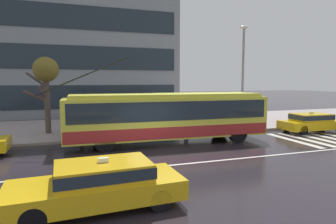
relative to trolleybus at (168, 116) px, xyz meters
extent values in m
plane|color=#262028|center=(-1.58, -2.96, -1.54)|extent=(160.00, 160.00, 0.00)
cube|color=gray|center=(-1.58, 6.60, -1.47)|extent=(80.00, 10.00, 0.14)
cube|color=beige|center=(7.18, -1.68, -1.54)|extent=(0.44, 4.40, 0.01)
cube|color=beige|center=(8.08, -1.68, -1.54)|extent=(0.44, 4.40, 0.01)
cube|color=beige|center=(8.98, -1.68, -1.54)|extent=(0.44, 4.40, 0.01)
cube|color=beige|center=(9.88, -1.68, -1.54)|extent=(0.44, 4.40, 0.01)
cube|color=silver|center=(-1.58, -4.16, -1.54)|extent=(72.00, 0.14, 0.01)
cube|color=#D6D43E|center=(-0.02, 0.00, -0.04)|extent=(11.21, 2.84, 2.16)
cube|color=#D3CF3D|center=(-0.02, 0.00, 1.14)|extent=(10.53, 2.57, 0.20)
cube|color=#1E2833|center=(-0.02, 0.00, 0.39)|extent=(10.76, 2.86, 1.00)
cube|color=#A82828|center=(-0.02, 0.00, -0.73)|extent=(11.09, 2.87, 0.61)
cube|color=#1E2833|center=(5.50, -0.14, 0.39)|extent=(0.18, 2.25, 1.08)
cube|color=black|center=(5.35, -0.14, 0.94)|extent=(0.21, 1.94, 0.28)
cylinder|color=black|center=(-4.48, 0.47, 2.20)|extent=(4.50, 0.18, 1.98)
cylinder|color=black|center=(-4.49, -0.23, 2.20)|extent=(4.50, 0.18, 1.98)
cylinder|color=black|center=(3.80, 1.03, -1.02)|extent=(1.05, 0.33, 1.04)
cylinder|color=black|center=(3.74, -1.22, -1.02)|extent=(1.05, 0.33, 1.04)
cylinder|color=black|center=(-3.55, 1.22, -1.02)|extent=(1.05, 0.33, 1.04)
cylinder|color=black|center=(-3.61, -1.03, -1.02)|extent=(1.05, 0.33, 1.04)
cube|color=#E7B210|center=(10.56, 0.19, -1.03)|extent=(4.63, 1.94, 0.55)
cube|color=gold|center=(10.38, 0.19, -0.52)|extent=(2.52, 1.62, 0.48)
cube|color=#1E2833|center=(10.38, 0.19, -0.49)|extent=(2.57, 1.64, 0.31)
cube|color=silver|center=(10.38, 0.19, -0.21)|extent=(0.29, 0.17, 0.12)
cylinder|color=black|center=(12.10, 0.93, -1.23)|extent=(0.63, 0.22, 0.62)
cylinder|color=black|center=(9.08, 1.03, -1.23)|extent=(0.63, 0.22, 0.62)
cylinder|color=black|center=(9.03, -0.56, -1.23)|extent=(0.63, 0.22, 0.62)
cube|color=gold|center=(-4.50, -7.30, -1.03)|extent=(4.74, 2.04, 0.55)
cube|color=gold|center=(-4.32, -7.29, -0.52)|extent=(2.59, 1.68, 0.48)
cube|color=#1E2833|center=(-4.32, -7.29, -0.49)|extent=(2.63, 1.71, 0.31)
cube|color=silver|center=(-4.32, -7.29, -0.21)|extent=(0.29, 0.17, 0.12)
cylinder|color=black|center=(-6.00, -8.19, -1.23)|extent=(0.63, 0.23, 0.62)
cylinder|color=black|center=(-6.08, -6.56, -1.23)|extent=(0.63, 0.23, 0.62)
cylinder|color=black|center=(-2.93, -8.05, -1.23)|extent=(0.63, 0.23, 0.62)
cylinder|color=black|center=(-3.00, -6.42, -1.23)|extent=(0.63, 0.23, 0.62)
cylinder|color=gray|center=(-1.21, 2.22, -0.24)|extent=(0.08, 0.08, 2.33)
cylinder|color=gray|center=(-4.71, 2.22, -0.24)|extent=(0.08, 0.08, 2.33)
cylinder|color=gray|center=(-1.21, 3.82, -0.24)|extent=(0.08, 0.08, 2.33)
cylinder|color=gray|center=(-4.71, 3.82, -0.24)|extent=(0.08, 0.08, 2.33)
cube|color=#99ADB2|center=(-2.96, 3.82, -0.19)|extent=(3.32, 0.04, 1.86)
cube|color=#B2B2B7|center=(-2.96, 3.02, 0.97)|extent=(3.80, 1.90, 0.08)
cube|color=brown|center=(-2.96, 3.42, -0.95)|extent=(2.45, 0.36, 0.08)
cylinder|color=navy|center=(2.28, 3.13, -0.98)|extent=(0.14, 0.14, 0.84)
cylinder|color=navy|center=(2.44, 3.11, -0.98)|extent=(0.14, 0.14, 0.84)
cylinder|color=#462D32|center=(2.36, 3.12, -0.28)|extent=(0.39, 0.39, 0.56)
sphere|color=#B9B292|center=(2.36, 3.12, 0.10)|extent=(0.20, 0.20, 0.20)
cone|color=red|center=(2.48, 3.11, 0.38)|extent=(1.49, 1.49, 0.29)
cylinder|color=#333333|center=(2.48, 3.11, -0.12)|extent=(0.02, 0.02, 0.72)
cylinder|color=#514B4C|center=(-4.59, 2.22, -0.99)|extent=(0.14, 0.14, 0.82)
cylinder|color=#514B4C|center=(-4.58, 2.38, -0.99)|extent=(0.14, 0.14, 0.82)
cylinder|color=maroon|center=(-4.59, 2.30, -0.29)|extent=(0.38, 0.38, 0.58)
sphere|color=tan|center=(-4.59, 2.30, 0.12)|extent=(0.23, 0.23, 0.23)
cone|color=red|center=(-4.58, 2.42, 0.42)|extent=(1.44, 1.44, 0.29)
cylinder|color=#333333|center=(-4.58, 2.42, -0.11)|extent=(0.02, 0.02, 0.76)
cylinder|color=#1D384A|center=(-4.57, 4.29, -1.00)|extent=(0.14, 0.14, 0.80)
cylinder|color=#1D384A|center=(-4.53, 4.13, -1.00)|extent=(0.14, 0.14, 0.80)
cylinder|color=#565248|center=(-4.55, 4.21, -0.32)|extent=(0.44, 0.44, 0.57)
sphere|color=tan|center=(-4.55, 4.21, 0.08)|extent=(0.23, 0.23, 0.23)
cylinder|color=#1F272B|center=(-1.68, 4.55, -0.97)|extent=(0.14, 0.14, 0.86)
cylinder|color=#1F272B|center=(-1.84, 4.55, -0.97)|extent=(0.14, 0.14, 0.86)
cylinder|color=#4B4151|center=(-1.76, 4.55, -0.25)|extent=(0.37, 0.37, 0.58)
sphere|color=tan|center=(-1.76, 4.55, 0.15)|extent=(0.22, 0.22, 0.22)
cylinder|color=gray|center=(6.26, 2.31, 2.04)|extent=(0.16, 0.16, 6.88)
ellipsoid|color=silver|center=(6.26, 2.31, 5.60)|extent=(0.60, 0.32, 0.24)
cylinder|color=#4C4035|center=(-6.59, 4.55, 0.33)|extent=(0.35, 0.35, 3.46)
cylinder|color=brown|center=(-7.23, 4.37, 1.00)|extent=(1.39, 0.52, 0.79)
cylinder|color=brown|center=(-6.78, 4.25, 1.22)|extent=(0.59, 0.78, 0.95)
cylinder|color=#4B3E3A|center=(-6.62, 5.07, 1.80)|extent=(0.24, 1.15, 0.81)
cylinder|color=#493F3B|center=(-7.17, 4.75, 2.00)|extent=(1.31, 0.58, 1.02)
sphere|color=brown|center=(-6.59, 4.55, 2.66)|extent=(1.57, 1.57, 1.57)
cube|color=#1E2833|center=(-5.10, 13.07, 0.47)|extent=(20.25, 0.06, 2.19)
cube|color=#1E2833|center=(-5.10, 13.07, 4.12)|extent=(20.25, 0.06, 2.19)
cube|color=#1E2833|center=(-5.10, 13.07, 7.76)|extent=(20.25, 0.06, 2.19)
camera|label=1|loc=(-5.05, -15.06, 1.93)|focal=30.58mm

